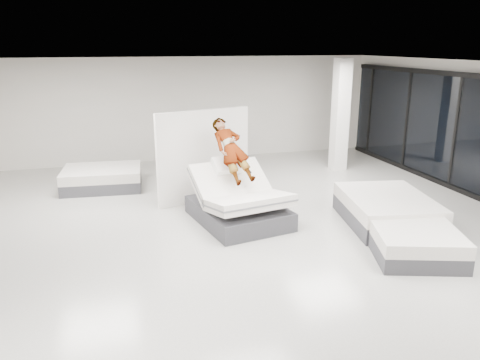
{
  "coord_description": "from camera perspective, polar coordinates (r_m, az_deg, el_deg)",
  "views": [
    {
      "loc": [
        -2.48,
        -7.59,
        3.6
      ],
      "look_at": [
        -0.03,
        0.91,
        1.0
      ],
      "focal_mm": 35.0,
      "sensor_mm": 36.0,
      "label": 1
    }
  ],
  "objects": [
    {
      "name": "room",
      "position": [
        8.23,
        1.98,
        2.31
      ],
      "size": [
        14.0,
        14.04,
        3.2
      ],
      "color": "#B6B4AC",
      "rests_on": "ground"
    },
    {
      "name": "remote",
      "position": [
        9.57,
        1.09,
        1.09
      ],
      "size": [
        0.08,
        0.15,
        0.08
      ],
      "primitive_type": "cube",
      "rotation": [
        0.35,
        0.0,
        0.18
      ],
      "color": "black",
      "rests_on": "person"
    },
    {
      "name": "flat_bed_right_far",
      "position": [
        10.1,
        17.44,
        -3.48
      ],
      "size": [
        1.99,
        2.42,
        0.59
      ],
      "color": "#3A3A3F",
      "rests_on": "floor"
    },
    {
      "name": "flat_bed_right_near",
      "position": [
        8.92,
        20.19,
        -6.67
      ],
      "size": [
        1.93,
        2.22,
        0.52
      ],
      "color": "#3A3A3F",
      "rests_on": "floor"
    },
    {
      "name": "divider_panel",
      "position": [
        10.92,
        -4.41,
        2.95
      ],
      "size": [
        2.29,
        0.77,
        2.15
      ],
      "primitive_type": "cube",
      "rotation": [
        0.0,
        0.0,
        0.29
      ],
      "color": "white",
      "rests_on": "floor"
    },
    {
      "name": "hero_bed",
      "position": [
        9.7,
        -0.18,
        -2.88
      ],
      "size": [
        1.95,
        2.37,
        1.27
      ],
      "color": "#3A3A3F",
      "rests_on": "floor"
    },
    {
      "name": "flat_bed_left_far",
      "position": [
        12.5,
        -16.44,
        0.23
      ],
      "size": [
        2.05,
        1.61,
        0.53
      ],
      "color": "#3A3A3F",
      "rests_on": "floor"
    },
    {
      "name": "column",
      "position": [
        13.86,
        12.12,
        7.72
      ],
      "size": [
        0.4,
        0.4,
        3.2
      ],
      "primitive_type": "cube",
      "color": "white",
      "rests_on": "floor"
    },
    {
      "name": "person",
      "position": [
        9.73,
        -1.02,
        2.49
      ],
      "size": [
        0.84,
        1.49,
        1.45
      ],
      "primitive_type": "imported",
      "rotation": [
        0.76,
        0.0,
        0.18
      ],
      "color": "slate",
      "rests_on": "hero_bed"
    }
  ]
}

